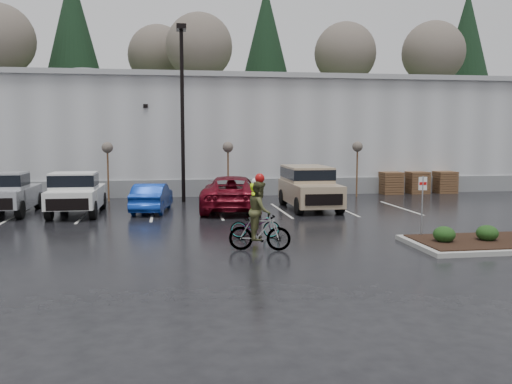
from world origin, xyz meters
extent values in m
plane|color=black|center=(0.00, 0.00, 0.00)|extent=(120.00, 120.00, 0.00)
cube|color=#A6A7AA|center=(0.00, 22.00, 3.50)|extent=(60.00, 15.00, 7.00)
cube|color=slate|center=(0.00, 14.45, 0.50)|extent=(60.00, 0.12, 1.00)
cube|color=#999B9E|center=(0.00, 22.00, 7.05)|extent=(60.50, 15.50, 0.30)
cube|color=#273F1A|center=(0.00, 45.00, 3.00)|extent=(80.00, 25.00, 6.00)
cylinder|color=black|center=(-4.00, 12.00, 4.50)|extent=(0.20, 0.20, 9.00)
cube|color=black|center=(-4.00, 12.00, 9.10)|extent=(0.50, 1.00, 0.25)
cylinder|color=#503320|center=(-8.00, 13.00, 1.40)|extent=(0.10, 0.10, 2.80)
sphere|color=#554C44|center=(-8.00, 13.00, 2.90)|extent=(0.60, 0.60, 0.60)
cylinder|color=#503320|center=(-1.50, 13.00, 1.40)|extent=(0.10, 0.10, 2.80)
sphere|color=#554C44|center=(-1.50, 13.00, 2.90)|extent=(0.60, 0.60, 0.60)
cylinder|color=#503320|center=(6.00, 13.00, 1.40)|extent=(0.10, 0.10, 2.80)
sphere|color=#554C44|center=(6.00, 13.00, 2.90)|extent=(0.60, 0.60, 0.60)
cube|color=#503320|center=(8.50, 14.00, 0.68)|extent=(1.20, 1.20, 1.35)
cube|color=#503320|center=(10.20, 14.00, 0.68)|extent=(1.20, 1.20, 1.35)
cube|color=#503320|center=(12.00, 14.00, 0.68)|extent=(1.20, 1.20, 1.35)
ellipsoid|color=black|center=(4.00, -1.00, 0.41)|extent=(0.70, 0.70, 0.52)
ellipsoid|color=black|center=(5.50, -1.00, 0.41)|extent=(0.70, 0.70, 0.52)
cylinder|color=gray|center=(3.80, 0.20, 1.10)|extent=(0.05, 0.05, 2.20)
cube|color=white|center=(3.80, 0.20, 1.95)|extent=(0.30, 0.02, 0.45)
cube|color=red|center=(3.80, 0.19, 1.95)|extent=(0.26, 0.02, 0.10)
imported|color=#0D2F97|center=(-5.55, 8.68, 0.67)|extent=(1.96, 4.22, 1.34)
imported|color=maroon|center=(-1.80, 8.56, 0.82)|extent=(3.48, 6.22, 1.64)
imported|color=#3F3F44|center=(-1.76, 1.50, 0.45)|extent=(1.78, 0.78, 0.91)
imported|color=#BBF50D|center=(-1.76, 1.50, 1.15)|extent=(0.44, 0.62, 1.59)
sphere|color=silver|center=(-1.76, 1.50, 1.97)|extent=(0.26, 0.26, 0.26)
imported|color=#3F3F44|center=(-1.94, -0.58, 0.58)|extent=(1.94, 0.96, 1.16)
imported|color=#434524|center=(-1.94, -0.58, 1.27)|extent=(0.68, 0.98, 1.83)
sphere|color=#990C0C|center=(-1.94, -0.58, 2.27)|extent=(0.30, 0.30, 0.30)
camera|label=1|loc=(-4.63, -16.98, 3.62)|focal=38.00mm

